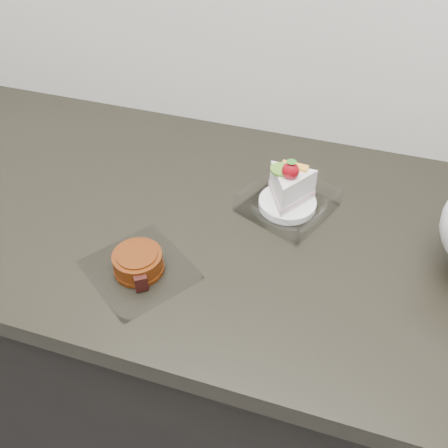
{
  "coord_description": "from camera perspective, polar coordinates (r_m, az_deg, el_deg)",
  "views": [
    {
      "loc": [
        0.17,
        1.05,
        1.51
      ],
      "look_at": [
        -0.02,
        1.64,
        0.94
      ],
      "focal_mm": 40.0,
      "sensor_mm": 36.0,
      "label": 1
    }
  ],
  "objects": [
    {
      "name": "counter",
      "position": [
        1.25,
        1.51,
        -15.1
      ],
      "size": [
        2.04,
        0.64,
        0.9
      ],
      "color": "black",
      "rests_on": "ground"
    },
    {
      "name": "cake_tray",
      "position": [
        0.92,
        7.35,
        3.25
      ],
      "size": [
        0.19,
        0.19,
        0.11
      ],
      "rotation": [
        0.0,
        0.0,
        -0.39
      ],
      "color": "white",
      "rests_on": "counter"
    },
    {
      "name": "mooncake_wrap",
      "position": [
        0.82,
        -9.76,
        -4.54
      ],
      "size": [
        0.22,
        0.22,
        0.04
      ],
      "rotation": [
        0.0,
        0.0,
        -0.43
      ],
      "color": "white",
      "rests_on": "counter"
    }
  ]
}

